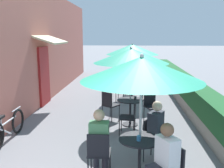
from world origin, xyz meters
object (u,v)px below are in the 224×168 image
Objects in this scene: cafe_chair_near_left at (99,151)px; cafe_chair_mid_back at (151,104)px; cafe_chair_near_right at (169,168)px; patio_table_mid at (130,107)px; coffee_cup_mid at (135,98)px; bicycle_second at (8,128)px; cafe_chair_mid_right at (130,115)px; seated_patron_near_left at (100,139)px; patio_umbrella_mid at (131,56)px; patio_umbrella_far at (132,49)px; patio_table_near at (140,150)px; cafe_chair_far_left at (118,88)px; patio_table_far at (132,86)px; cafe_chair_far_right at (149,87)px; cafe_chair_far_back at (128,82)px; coffee_cup_far at (130,79)px; cafe_chair_near_back at (153,136)px; patio_umbrella_near at (142,69)px; seated_patron_near_back at (158,129)px; seated_patron_near_right at (164,160)px; coffee_cup_near at (139,138)px; cafe_chair_mid_left at (109,103)px.

cafe_chair_near_left is 3.32m from cafe_chair_mid_back.
patio_table_mid is at bearing -20.24° from cafe_chair_near_right.
coffee_cup_mid is 3.36m from bicycle_second.
cafe_chair_near_left is at bearing 170.70° from cafe_chair_mid_right.
seated_patron_near_left is 2.98m from patio_umbrella_mid.
patio_umbrella_far reaches higher than cafe_chair_mid_right.
patio_table_near is 0.85× the size of cafe_chair_far_left.
coffee_cup_mid is (0.69, 2.67, 0.09)m from seated_patron_near_left.
patio_table_far is 0.72m from cafe_chair_far_right.
cafe_chair_far_left is 1.00× the size of cafe_chair_far_back.
cafe_chair_near_left is at bearing 36.13° from cafe_chair_near_right.
cafe_chair_mid_right is 1.00× the size of cafe_chair_far_right.
coffee_cup_far reaches higher than patio_table_far.
cafe_chair_far_back is 0.51× the size of bicycle_second.
seated_patron_near_left is at bearing -28.27° from cafe_chair_near_back.
cafe_chair_near_back is 2.08m from coffee_cup_mid.
seated_patron_near_left is 2.76m from coffee_cup_mid.
cafe_chair_mid_right is at bearing 74.28° from cafe_chair_near_left.
patio_umbrella_near is at bearing -89.17° from patio_table_far.
cafe_chair_far_left is 1.24m from cafe_chair_far_right.
patio_umbrella_mid is at bearing -167.37° from coffee_cup_mid.
seated_patron_near_back is at bearing 31.58° from cafe_chair_near_left.
cafe_chair_far_left is 0.51× the size of bicycle_second.
patio_table_near is 0.85× the size of cafe_chair_near_right.
cafe_chair_near_left is 1.17× the size of patio_table_mid.
coffee_cup_mid reaches higher than patio_table_near.
cafe_chair_near_back and cafe_chair_mid_right have the same top height.
cafe_chair_near_left is 1.00× the size of cafe_chair_near_right.
patio_table_near is at bearing 106.27° from cafe_chair_far_right.
seated_patron_near_right is at bearing -62.46° from patio_umbrella_near.
cafe_chair_near_right reaches higher than bicycle_second.
cafe_chair_mid_back is 0.39× the size of patio_umbrella_far.
cafe_chair_near_left reaches higher than coffee_cup_far.
patio_umbrella_mid is 2.96m from cafe_chair_far_left.
coffee_cup_near reaches higher than bicycle_second.
cafe_chair_far_right is at bearing 83.74° from patio_umbrella_near.
cafe_chair_near_back is (-0.04, 1.29, -0.17)m from seated_patron_near_right.
cafe_chair_near_right is 1.00× the size of cafe_chair_far_back.
cafe_chair_near_back is at bearing 36.13° from cafe_chair_near_left.
patio_umbrella_near is 2.97× the size of patio_table_far.
patio_table_mid is at bearing 6.13° from cafe_chair_mid_left.
patio_table_near is 0.85× the size of cafe_chair_far_back.
cafe_chair_mid_back reaches higher than bicycle_second.
seated_patron_near_right is at bearing -56.70° from coffee_cup_near.
cafe_chair_mid_right is at bearing 36.13° from cafe_chair_mid_back.
seated_patron_near_back is at bearing -115.42° from cafe_chair_far_left.
cafe_chair_far_right is (0.60, 5.50, -0.01)m from patio_table_near.
cafe_chair_near_right is at bearing 110.86° from cafe_chair_far_right.
seated_patron_near_right is at bearing -28.27° from cafe_chair_near_left.
seated_patron_near_back is at bearing -28.27° from cafe_chair_near_right.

